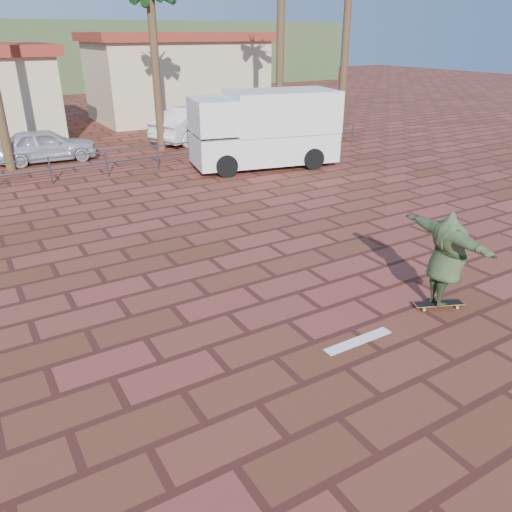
{
  "coord_description": "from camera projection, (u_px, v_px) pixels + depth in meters",
  "views": [
    {
      "loc": [
        -4.66,
        -6.62,
        4.97
      ],
      "look_at": [
        0.12,
        1.34,
        0.8
      ],
      "focal_mm": 35.0,
      "sensor_mm": 36.0,
      "label": 1
    }
  ],
  "objects": [
    {
      "name": "ground",
      "position": [
        287.0,
        321.0,
        9.4
      ],
      "size": [
        120.0,
        120.0,
        0.0
      ],
      "primitive_type": "plane",
      "color": "brown",
      "rests_on": "ground"
    },
    {
      "name": "paint_stripe",
      "position": [
        358.0,
        341.0,
        8.79
      ],
      "size": [
        1.4,
        0.22,
        0.01
      ],
      "primitive_type": "cube",
      "color": "white",
      "rests_on": "ground"
    },
    {
      "name": "guardrail",
      "position": [
        106.0,
        159.0,
        18.51
      ],
      "size": [
        24.06,
        0.06,
        1.0
      ],
      "color": "#47494F",
      "rests_on": "ground"
    },
    {
      "name": "building_east",
      "position": [
        177.0,
        76.0,
        30.9
      ],
      "size": [
        10.6,
        6.6,
        5.0
      ],
      "color": "beige",
      "rests_on": "ground"
    },
    {
      "name": "longboard",
      "position": [
        439.0,
        304.0,
        9.83
      ],
      "size": [
        1.0,
        0.59,
        0.1
      ],
      "rotation": [
        0.0,
        0.0,
        -0.41
      ],
      "color": "olive",
      "rests_on": "ground"
    },
    {
      "name": "skateboarder",
      "position": [
        446.0,
        259.0,
        9.44
      ],
      "size": [
        1.0,
        2.41,
        1.9
      ],
      "primitive_type": "imported",
      "rotation": [
        0.0,
        0.0,
        1.41
      ],
      "color": "#354826",
      "rests_on": "longboard"
    },
    {
      "name": "campervan",
      "position": [
        265.0,
        128.0,
        19.68
      ],
      "size": [
        6.02,
        3.47,
        2.93
      ],
      "rotation": [
        0.0,
        0.0,
        -0.21
      ],
      "color": "silver",
      "rests_on": "ground"
    },
    {
      "name": "car_silver",
      "position": [
        46.0,
        145.0,
        20.75
      ],
      "size": [
        4.13,
        1.89,
        1.37
      ],
      "primitive_type": "imported",
      "rotation": [
        0.0,
        0.0,
        1.5
      ],
      "color": "#A7A9AE",
      "rests_on": "ground"
    },
    {
      "name": "car_white",
      "position": [
        197.0,
        124.0,
        24.7
      ],
      "size": [
        5.3,
        3.54,
        1.65
      ],
      "primitive_type": "imported",
      "rotation": [
        0.0,
        0.0,
        1.97
      ],
      "color": "silver",
      "rests_on": "ground"
    },
    {
      "name": "street_sign",
      "position": [
        284.0,
        126.0,
        19.67
      ],
      "size": [
        0.45,
        0.21,
        2.3
      ],
      "rotation": [
        0.0,
        0.0,
        0.38
      ],
      "color": "gray",
      "rests_on": "ground"
    }
  ]
}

